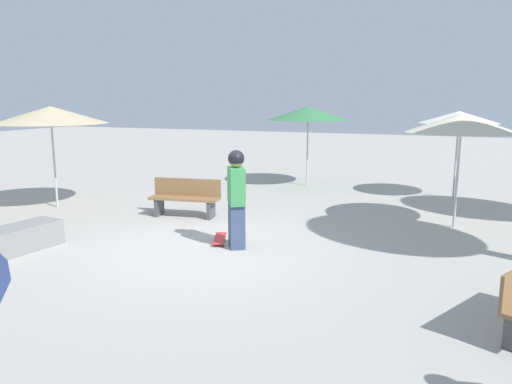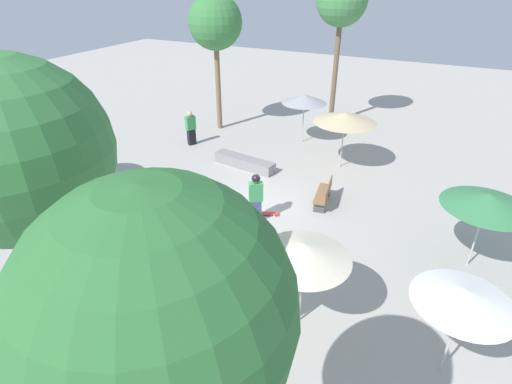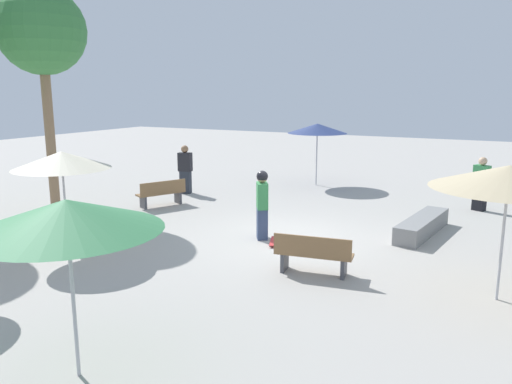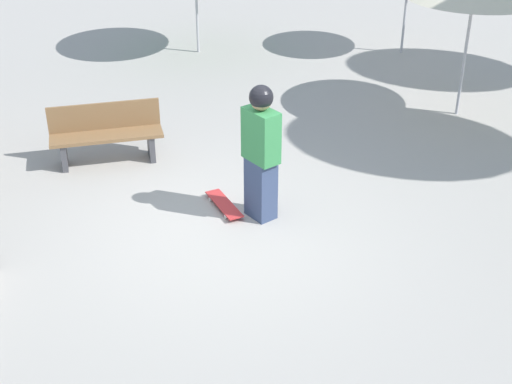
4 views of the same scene
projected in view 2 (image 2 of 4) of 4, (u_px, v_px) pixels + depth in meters
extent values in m
plane|color=#ADA8A0|center=(255.00, 210.00, 14.50)|extent=(60.00, 60.00, 0.00)
cube|color=#38476B|center=(256.00, 210.00, 13.77)|extent=(0.41, 0.45, 0.80)
cube|color=#388C4C|center=(256.00, 191.00, 13.41)|extent=(0.47, 0.53, 0.66)
sphere|color=tan|center=(256.00, 179.00, 13.18)|extent=(0.26, 0.26, 0.26)
sphere|color=black|center=(256.00, 179.00, 13.17)|extent=(0.29, 0.29, 0.29)
cube|color=red|center=(267.00, 213.00, 14.20)|extent=(0.47, 0.82, 0.02)
cylinder|color=silver|center=(274.00, 213.00, 14.27)|extent=(0.05, 0.06, 0.05)
cylinder|color=silver|center=(274.00, 216.00, 14.12)|extent=(0.05, 0.06, 0.05)
cylinder|color=silver|center=(261.00, 213.00, 14.31)|extent=(0.05, 0.06, 0.05)
cylinder|color=silver|center=(260.00, 215.00, 14.16)|extent=(0.05, 0.06, 0.05)
cube|color=gray|center=(245.00, 162.00, 17.53)|extent=(0.98, 2.93, 0.46)
cube|color=#47474C|center=(319.00, 207.00, 14.29)|extent=(0.14, 0.40, 0.40)
cube|color=#47474C|center=(325.00, 191.00, 15.32)|extent=(0.14, 0.40, 0.40)
cube|color=olive|center=(322.00, 194.00, 14.69)|extent=(1.65, 0.67, 0.05)
cube|color=olive|center=(328.00, 189.00, 14.53)|extent=(1.59, 0.27, 0.40)
cube|color=#47474C|center=(132.00, 293.00, 10.52)|extent=(0.39, 0.25, 0.40)
cube|color=#47474C|center=(114.00, 269.00, 11.38)|extent=(0.39, 0.25, 0.40)
cube|color=olive|center=(121.00, 274.00, 10.84)|extent=(1.10, 1.63, 0.05)
cube|color=olive|center=(127.00, 265.00, 10.83)|extent=(0.74, 1.45, 0.40)
cylinder|color=#B7B7BC|center=(342.00, 142.00, 17.12)|extent=(0.05, 0.05, 2.32)
cone|color=#C6B289|center=(345.00, 117.00, 16.58)|extent=(2.65, 2.65, 0.41)
cylinder|color=#B7B7BC|center=(477.00, 233.00, 11.30)|extent=(0.05, 0.05, 2.26)
cone|color=#387F4C|center=(488.00, 200.00, 10.78)|extent=(2.41, 2.41, 0.40)
cylinder|color=#B7B7BC|center=(452.00, 335.00, 8.20)|extent=(0.05, 0.05, 2.21)
cone|color=white|center=(465.00, 297.00, 7.68)|extent=(2.00, 2.00, 0.31)
cylinder|color=#B7B7BC|center=(301.00, 287.00, 9.43)|extent=(0.05, 0.05, 2.23)
cone|color=beige|center=(304.00, 251.00, 8.91)|extent=(2.19, 2.19, 0.40)
cylinder|color=#B7B7BC|center=(303.00, 120.00, 19.67)|extent=(0.05, 0.05, 2.26)
cone|color=#99999E|center=(304.00, 99.00, 19.15)|extent=(2.17, 2.17, 0.41)
cylinder|color=#B7B7BC|center=(62.00, 164.00, 15.24)|extent=(0.05, 0.05, 2.32)
cone|color=navy|center=(55.00, 136.00, 14.70)|extent=(2.34, 2.34, 0.38)
cylinder|color=#896B4C|center=(66.00, 309.00, 6.89)|extent=(0.30, 0.30, 5.10)
sphere|color=#387A3D|center=(15.00, 152.00, 5.44)|extent=(2.65, 2.65, 2.65)
cylinder|color=brown|center=(335.00, 69.00, 21.25)|extent=(0.27, 0.27, 5.94)
sphere|color=#428447|center=(342.00, 0.00, 19.60)|extent=(2.55, 2.55, 2.55)
sphere|color=#2D6B33|center=(158.00, 310.00, 3.43)|extent=(2.47, 2.47, 2.47)
cylinder|color=brown|center=(218.00, 82.00, 20.74)|extent=(0.27, 0.27, 5.00)
sphere|color=#387A3D|center=(215.00, 22.00, 19.32)|extent=(2.63, 2.63, 2.63)
cube|color=black|center=(192.00, 137.00, 19.73)|extent=(0.44, 0.39, 0.79)
cube|color=#388C4C|center=(190.00, 123.00, 19.37)|extent=(0.53, 0.43, 0.65)
sphere|color=tan|center=(190.00, 114.00, 19.15)|extent=(0.26, 0.26, 0.26)
cube|color=#282D38|center=(54.00, 263.00, 11.28)|extent=(0.42, 0.34, 0.82)
cube|color=#232328|center=(47.00, 241.00, 10.91)|extent=(0.53, 0.37, 0.68)
sphere|color=#8C6647|center=(42.00, 227.00, 10.68)|extent=(0.27, 0.27, 0.27)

